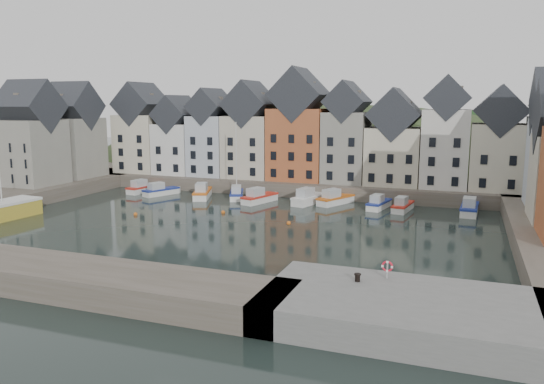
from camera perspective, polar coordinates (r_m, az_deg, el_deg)
The scene contains 19 objects.
ground at distance 60.60m, azimuth -5.10°, elevation -4.05°, with size 260.00×260.00×0.00m, color black.
far_quay at distance 87.95m, azimuth 3.24°, elevation 0.92°, with size 90.00×16.00×2.00m, color #504A3D.
near_quay at distance 35.90m, azimuth 13.83°, elevation -12.39°, with size 18.00×10.00×2.00m, color #60605E.
hillside at distance 116.62m, azimuth 6.91°, elevation -6.50°, with size 153.60×70.40×64.00m.
far_terrace at distance 84.31m, azimuth 4.99°, elevation 5.91°, with size 72.37×8.16×17.78m.
left_terrace at distance 90.72m, azimuth -22.47°, elevation 5.48°, with size 7.65×17.00×15.69m.
mooring_buoys at distance 66.94m, azimuth -6.26°, elevation -2.62°, with size 20.50×5.50×0.50m.
boat_a at distance 87.38m, azimuth -13.76°, elevation 0.41°, with size 2.78×6.38×2.37m.
boat_b at distance 84.19m, azimuth -11.95°, elevation 0.11°, with size 3.95×6.17×2.27m.
boat_c at distance 80.65m, azimuth -7.51°, elevation -0.10°, with size 4.34×7.17×2.63m.
boat_d at distance 79.47m, azimuth -3.83°, elevation -0.20°, with size 4.05×6.34×11.62m.
boat_e at distance 76.26m, azimuth -1.43°, elevation -0.61°, with size 3.78×6.77×2.48m.
boat_f at distance 75.52m, azimuth 3.94°, elevation -0.70°, with size 3.77×7.12×2.61m.
boat_g at distance 75.56m, azimuth 6.76°, elevation -0.77°, with size 4.53×6.73×2.49m.
boat_h at distance 73.42m, azimuth 11.40°, elevation -1.26°, with size 2.82×6.05×2.24m.
boat_i at distance 72.53m, azimuth 13.86°, elevation -1.49°, with size 2.53×5.96×2.22m.
boat_j at distance 73.01m, azimuth 20.46°, elevation -1.67°, with size 2.40×6.74×2.55m.
mooring_bollard at distance 37.70m, azimuth 9.18°, elevation -9.02°, with size 0.48×0.48×0.56m.
life_ring_post at distance 38.49m, azimuth 12.30°, elevation -7.87°, with size 0.80×0.17×1.30m.
Camera 1 is at (25.26, -53.19, 14.29)m, focal length 35.00 mm.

